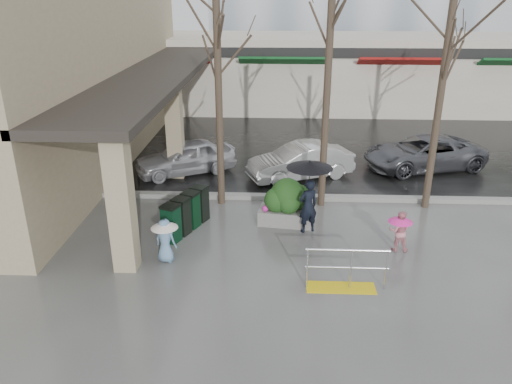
# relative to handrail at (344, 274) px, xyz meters

# --- Properties ---
(ground) EXTENTS (120.00, 120.00, 0.00)m
(ground) POSITION_rel_handrail_xyz_m (-1.36, 1.20, -0.38)
(ground) COLOR #51514F
(ground) RESTS_ON ground
(street_asphalt) EXTENTS (120.00, 36.00, 0.01)m
(street_asphalt) POSITION_rel_handrail_xyz_m (-1.36, 23.20, -0.37)
(street_asphalt) COLOR black
(street_asphalt) RESTS_ON ground
(curb) EXTENTS (120.00, 0.30, 0.15)m
(curb) POSITION_rel_handrail_xyz_m (-1.36, 5.20, -0.30)
(curb) COLOR gray
(curb) RESTS_ON ground
(near_building) EXTENTS (6.00, 18.00, 8.00)m
(near_building) POSITION_rel_handrail_xyz_m (-10.36, 9.20, 3.62)
(near_building) COLOR tan
(near_building) RESTS_ON ground
(canopy_slab) EXTENTS (2.80, 18.00, 0.25)m
(canopy_slab) POSITION_rel_handrail_xyz_m (-6.16, 9.20, 3.25)
(canopy_slab) COLOR #2D2823
(canopy_slab) RESTS_ON pillar_front
(pillar_front) EXTENTS (0.55, 0.55, 3.50)m
(pillar_front) POSITION_rel_handrail_xyz_m (-5.26, 0.70, 1.37)
(pillar_front) COLOR tan
(pillar_front) RESTS_ON ground
(pillar_back) EXTENTS (0.55, 0.55, 3.50)m
(pillar_back) POSITION_rel_handrail_xyz_m (-5.26, 7.20, 1.37)
(pillar_back) COLOR tan
(pillar_back) RESTS_ON ground
(storefront_row) EXTENTS (34.00, 6.74, 4.00)m
(storefront_row) POSITION_rel_handrail_xyz_m (0.64, 19.17, 1.64)
(storefront_row) COLOR beige
(storefront_row) RESTS_ON ground
(handrail) EXTENTS (1.90, 0.50, 1.03)m
(handrail) POSITION_rel_handrail_xyz_m (0.00, 0.00, 0.00)
(handrail) COLOR yellow
(handrail) RESTS_ON ground
(tree_west) EXTENTS (3.20, 3.20, 6.80)m
(tree_west) POSITION_rel_handrail_xyz_m (-3.36, 4.80, 4.71)
(tree_west) COLOR #382B21
(tree_west) RESTS_ON ground
(tree_midwest) EXTENTS (3.20, 3.20, 7.00)m
(tree_midwest) POSITION_rel_handrail_xyz_m (-0.16, 4.80, 4.86)
(tree_midwest) COLOR #382B21
(tree_midwest) RESTS_ON ground
(tree_mideast) EXTENTS (3.20, 3.20, 6.50)m
(tree_mideast) POSITION_rel_handrail_xyz_m (3.14, 4.80, 4.48)
(tree_mideast) COLOR #382B21
(tree_mideast) RESTS_ON ground
(woman) EXTENTS (1.29, 1.29, 2.15)m
(woman) POSITION_rel_handrail_xyz_m (-0.70, 2.88, 0.98)
(woman) COLOR black
(woman) RESTS_ON ground
(child_pink) EXTENTS (0.64, 0.64, 1.12)m
(child_pink) POSITION_rel_handrail_xyz_m (1.64, 1.90, 0.26)
(child_pink) COLOR pink
(child_pink) RESTS_ON ground
(child_blue) EXTENTS (0.68, 0.68, 1.16)m
(child_blue) POSITION_rel_handrail_xyz_m (-4.36, 1.06, 0.32)
(child_blue) COLOR #6A92BC
(child_blue) RESTS_ON ground
(planter) EXTENTS (1.69, 1.01, 1.40)m
(planter) POSITION_rel_handrail_xyz_m (-1.27, 3.42, 0.29)
(planter) COLOR gray
(planter) RESTS_ON ground
(news_boxes) EXTENTS (1.15, 1.94, 1.08)m
(news_boxes) POSITION_rel_handrail_xyz_m (-4.15, 2.82, 0.16)
(news_boxes) COLOR #0B341D
(news_boxes) RESTS_ON ground
(car_a) EXTENTS (3.97, 3.01, 1.26)m
(car_a) POSITION_rel_handrail_xyz_m (-5.00, 7.54, 0.25)
(car_a) COLOR silver
(car_a) RESTS_ON ground
(car_b) EXTENTS (4.04, 2.72, 1.26)m
(car_b) POSITION_rel_handrail_xyz_m (-0.74, 7.23, 0.25)
(car_b) COLOR silver
(car_b) RESTS_ON ground
(car_c) EXTENTS (4.93, 3.22, 1.26)m
(car_c) POSITION_rel_handrail_xyz_m (3.99, 8.45, 0.25)
(car_c) COLOR #57595F
(car_c) RESTS_ON ground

